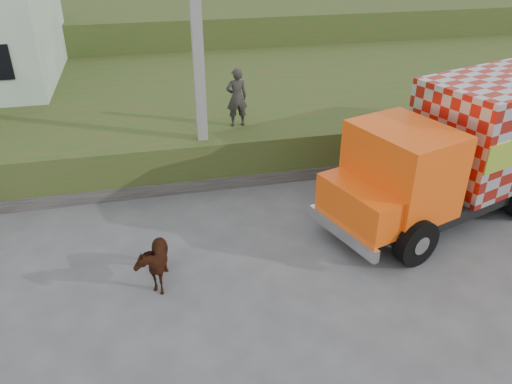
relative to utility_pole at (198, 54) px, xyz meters
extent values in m
plane|color=#474749|center=(1.00, -4.60, -4.08)|extent=(120.00, 120.00, 0.00)
cube|color=#2A521B|center=(1.00, 5.40, -3.33)|extent=(40.00, 12.00, 1.50)
cube|color=#2A521B|center=(1.00, 17.40, -2.58)|extent=(40.00, 12.00, 3.00)
cube|color=#595651|center=(-1.00, -0.40, -3.88)|extent=(16.00, 0.50, 0.40)
cube|color=gray|center=(0.00, 0.00, -0.08)|extent=(0.30, 0.30, 8.00)
cube|color=black|center=(6.98, -3.20, -3.37)|extent=(7.74, 4.54, 0.38)
cube|color=#F2500C|center=(4.51, -4.00, -2.18)|extent=(2.62, 2.97, 2.17)
cube|color=#F2500C|center=(3.32, -4.39, -2.83)|extent=(1.73, 2.50, 0.98)
cube|color=silver|center=(8.22, -2.80, -1.80)|extent=(5.54, 4.01, 2.82)
cube|color=yellow|center=(7.81, -1.54, -1.80)|extent=(4.76, 1.58, 0.76)
cube|color=silver|center=(2.81, -4.56, -3.48)|extent=(0.92, 2.42, 0.33)
cylinder|color=black|center=(4.38, -5.36, -3.48)|extent=(1.25, 0.73, 1.19)
cylinder|color=black|center=(3.61, -2.99, -3.48)|extent=(1.25, 0.73, 1.19)
cylinder|color=black|center=(7.63, -1.68, -3.48)|extent=(1.25, 0.73, 1.19)
cylinder|color=black|center=(9.28, -1.15, -3.48)|extent=(1.25, 0.73, 1.19)
imported|color=#38120E|center=(-1.81, -4.68, -3.45)|extent=(0.83, 1.54, 1.25)
imported|color=#302E2B|center=(1.24, 0.86, -1.64)|extent=(0.71, 0.49, 1.87)
camera|label=1|loc=(-1.59, -14.14, 3.35)|focal=35.00mm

